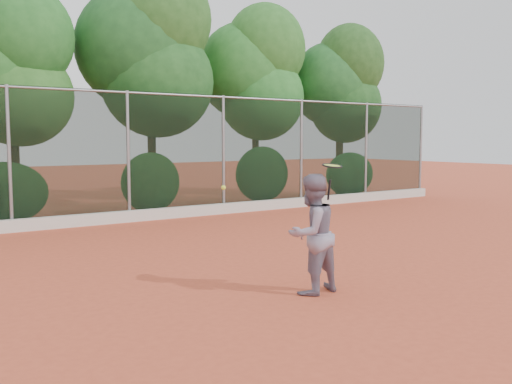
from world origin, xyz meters
TOP-DOWN VIEW (x-y plane):
  - ground at (0.00, 0.00)m, footprint 80.00×80.00m
  - concrete_curb at (0.00, 6.82)m, footprint 24.00×0.20m
  - tennis_player at (-0.68, -1.37)m, footprint 0.91×0.75m
  - chainlink_fence at (-0.00, 7.00)m, footprint 24.09×0.09m
  - foliage_backdrop at (-0.55, 8.98)m, footprint 23.70×3.63m
  - tennis_racket at (-0.41, -1.49)m, footprint 0.29×0.29m
  - tennis_ball_in_flight at (-1.79, -0.77)m, footprint 0.06×0.06m

SIDE VIEW (x-z plane):
  - ground at x=0.00m, z-range 0.00..0.00m
  - concrete_curb at x=0.00m, z-range 0.00..0.30m
  - tennis_player at x=-0.68m, z-range 0.00..1.73m
  - tennis_ball_in_flight at x=-1.79m, z-range 1.51..1.58m
  - tennis_racket at x=-0.41m, z-range 1.53..2.07m
  - chainlink_fence at x=0.00m, z-range 0.11..3.61m
  - foliage_backdrop at x=-0.55m, z-range 0.63..8.18m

